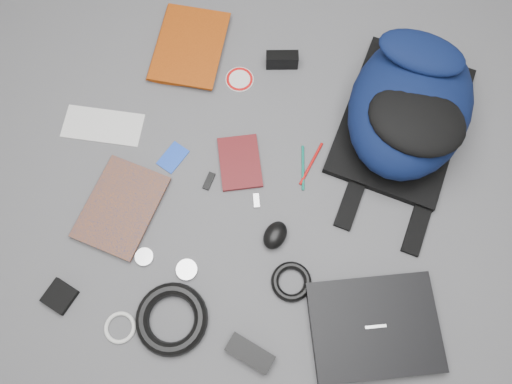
% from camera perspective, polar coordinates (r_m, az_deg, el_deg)
% --- Properties ---
extents(ground, '(4.00, 4.00, 0.00)m').
position_cam_1_polar(ground, '(1.42, 0.00, -0.26)').
color(ground, '#4F4F51').
rests_on(ground, ground).
extents(backpack, '(0.42, 0.56, 0.22)m').
position_cam_1_polar(backpack, '(1.47, 17.24, 9.52)').
color(backpack, black).
rests_on(backpack, ground).
extents(laptop, '(0.39, 0.35, 0.03)m').
position_cam_1_polar(laptop, '(1.37, 13.37, -14.78)').
color(laptop, black).
rests_on(laptop, ground).
extents(textbook_red, '(0.23, 0.29, 0.03)m').
position_cam_1_polar(textbook_red, '(1.66, -11.25, 16.51)').
color(textbook_red, '#822E07').
rests_on(textbook_red, ground).
extents(comic_book, '(0.22, 0.28, 0.02)m').
position_cam_1_polar(comic_book, '(1.48, -18.31, -0.34)').
color(comic_book, '#AF510C').
rests_on(comic_book, ground).
extents(envelope, '(0.24, 0.13, 0.00)m').
position_cam_1_polar(envelope, '(1.56, -17.09, 7.26)').
color(envelope, silver).
rests_on(envelope, ground).
extents(dvd_case, '(0.17, 0.19, 0.01)m').
position_cam_1_polar(dvd_case, '(1.44, -1.86, 3.40)').
color(dvd_case, '#440D0F').
rests_on(dvd_case, ground).
extents(compact_camera, '(0.10, 0.06, 0.05)m').
position_cam_1_polar(compact_camera, '(1.58, 3.00, 14.84)').
color(compact_camera, black).
rests_on(compact_camera, ground).
extents(sticker_disc, '(0.11, 0.11, 0.00)m').
position_cam_1_polar(sticker_disc, '(1.57, -1.89, 12.74)').
color(sticker_disc, silver).
rests_on(sticker_disc, ground).
extents(pen_teal, '(0.04, 0.13, 0.01)m').
position_cam_1_polar(pen_teal, '(1.45, 5.39, 2.79)').
color(pen_teal, '#0B6551').
rests_on(pen_teal, ground).
extents(pen_red, '(0.04, 0.14, 0.01)m').
position_cam_1_polar(pen_red, '(1.45, 6.33, 3.24)').
color(pen_red, '#B40F0D').
rests_on(pen_red, ground).
extents(id_badge, '(0.08, 0.10, 0.00)m').
position_cam_1_polar(id_badge, '(1.47, -9.48, 3.92)').
color(id_badge, blue).
rests_on(id_badge, ground).
extents(usb_black, '(0.02, 0.05, 0.01)m').
position_cam_1_polar(usb_black, '(1.43, -5.40, 1.26)').
color(usb_black, black).
rests_on(usb_black, ground).
extents(usb_silver, '(0.03, 0.04, 0.01)m').
position_cam_1_polar(usb_silver, '(1.41, 0.05, -0.99)').
color(usb_silver, '#B6B6B8').
rests_on(usb_silver, ground).
extents(mouse, '(0.08, 0.10, 0.04)m').
position_cam_1_polar(mouse, '(1.36, 2.20, -4.96)').
color(mouse, black).
rests_on(mouse, ground).
extents(headphone_left, '(0.06, 0.06, 0.01)m').
position_cam_1_polar(headphone_left, '(1.40, -12.64, -7.25)').
color(headphone_left, silver).
rests_on(headphone_left, ground).
extents(headphone_right, '(0.06, 0.06, 0.01)m').
position_cam_1_polar(headphone_right, '(1.37, -7.91, -8.80)').
color(headphone_right, silver).
rests_on(headphone_right, ground).
extents(cable_coil, '(0.14, 0.14, 0.02)m').
position_cam_1_polar(cable_coil, '(1.35, 4.05, -10.18)').
color(cable_coil, black).
rests_on(cable_coil, ground).
extents(power_brick, '(0.13, 0.08, 0.03)m').
position_cam_1_polar(power_brick, '(1.33, -0.69, -17.95)').
color(power_brick, black).
rests_on(power_brick, ground).
extents(power_cord_coil, '(0.25, 0.25, 0.04)m').
position_cam_1_polar(power_cord_coil, '(1.35, -9.61, -14.11)').
color(power_cord_coil, black).
rests_on(power_cord_coil, ground).
extents(pouch, '(0.09, 0.09, 0.02)m').
position_cam_1_polar(pouch, '(1.44, -21.52, -11.03)').
color(pouch, black).
rests_on(pouch, ground).
extents(white_cable_coil, '(0.10, 0.10, 0.01)m').
position_cam_1_polar(white_cable_coil, '(1.39, -15.29, -14.72)').
color(white_cable_coil, silver).
rests_on(white_cable_coil, ground).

